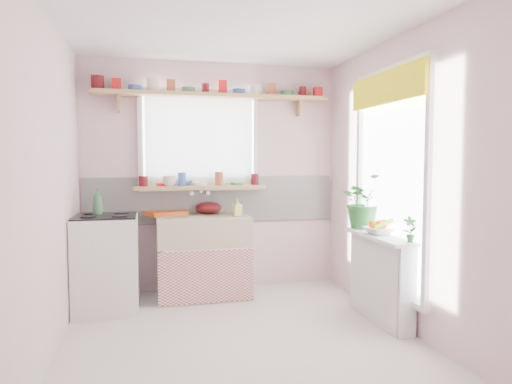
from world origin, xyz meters
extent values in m
plane|color=silver|center=(0.00, 0.00, 0.00)|extent=(3.20, 3.20, 0.00)
plane|color=white|center=(0.00, 0.00, 2.50)|extent=(3.20, 3.20, 0.00)
plane|color=silver|center=(0.00, 1.60, 1.25)|extent=(2.80, 0.00, 2.80)
plane|color=silver|center=(0.00, -1.60, 1.25)|extent=(2.80, 0.00, 2.80)
plane|color=silver|center=(-1.40, 0.00, 1.25)|extent=(0.00, 3.20, 3.20)
plane|color=silver|center=(1.40, 0.00, 1.25)|extent=(0.00, 3.20, 3.20)
cube|color=white|center=(0.00, 1.59, 1.00)|extent=(2.74, 0.03, 0.50)
cube|color=#C57F89|center=(0.00, 1.58, 0.80)|extent=(2.74, 0.02, 0.12)
cube|color=white|center=(-0.15, 1.60, 1.65)|extent=(1.20, 0.01, 1.00)
cube|color=white|center=(-0.15, 1.53, 1.65)|extent=(1.15, 0.02, 0.95)
cube|color=white|center=(1.40, 0.20, 1.25)|extent=(0.01, 1.10, 1.90)
cube|color=yellow|center=(1.31, 0.20, 2.06)|extent=(0.03, 1.20, 0.28)
cube|color=white|center=(-0.15, 1.30, 0.28)|extent=(0.85, 0.55, 0.55)
cube|color=#C6433A|center=(-0.15, 1.02, 0.28)|extent=(0.95, 0.02, 0.53)
cube|color=beige|center=(-0.15, 1.30, 0.70)|extent=(0.95, 0.55, 0.30)
cylinder|color=silver|center=(-0.15, 1.55, 1.10)|extent=(0.03, 0.22, 0.03)
cube|color=white|center=(-1.10, 1.05, 0.45)|extent=(0.58, 0.58, 0.90)
cube|color=black|center=(-1.10, 1.05, 0.91)|extent=(0.56, 0.56, 0.02)
cylinder|color=black|center=(-1.24, 0.91, 0.92)|extent=(0.14, 0.14, 0.01)
cylinder|color=black|center=(-0.96, 0.91, 0.92)|extent=(0.14, 0.14, 0.01)
cylinder|color=black|center=(-1.24, 1.19, 0.92)|extent=(0.14, 0.14, 0.01)
cylinder|color=black|center=(-0.96, 1.19, 0.92)|extent=(0.14, 0.14, 0.01)
cube|color=white|center=(1.30, 0.20, 0.38)|extent=(0.15, 0.90, 0.75)
cube|color=white|center=(1.27, 0.20, 0.76)|extent=(0.22, 0.95, 0.03)
cube|color=tan|center=(-0.15, 1.48, 1.14)|extent=(1.40, 0.22, 0.04)
cube|color=tan|center=(0.00, 1.47, 2.12)|extent=(2.52, 0.24, 0.04)
cylinder|color=#590F14|center=(-1.18, 1.47, 2.20)|extent=(0.11, 0.11, 0.12)
cylinder|color=red|center=(-1.00, 1.47, 2.20)|extent=(0.11, 0.11, 0.12)
cylinder|color=#3359A5|center=(-0.82, 1.47, 2.17)|extent=(0.11, 0.11, 0.06)
cylinder|color=silver|center=(-0.64, 1.47, 2.20)|extent=(0.11, 0.11, 0.12)
cylinder|color=#A55133|center=(-0.45, 1.47, 2.20)|extent=(0.11, 0.11, 0.12)
cylinder|color=#3F7F4C|center=(-0.27, 1.47, 2.17)|extent=(0.11, 0.11, 0.06)
cylinder|color=#590F14|center=(-0.09, 1.47, 2.20)|extent=(0.11, 0.11, 0.12)
cylinder|color=red|center=(0.09, 1.47, 2.20)|extent=(0.11, 0.11, 0.12)
cylinder|color=#3359A5|center=(0.27, 1.47, 2.17)|extent=(0.11, 0.11, 0.06)
cylinder|color=silver|center=(0.45, 1.47, 2.20)|extent=(0.11, 0.11, 0.12)
cylinder|color=#A55133|center=(0.64, 1.47, 2.20)|extent=(0.11, 0.11, 0.12)
cylinder|color=#3F7F4C|center=(0.82, 1.47, 2.17)|extent=(0.11, 0.11, 0.06)
cylinder|color=#590F14|center=(1.00, 1.47, 2.20)|extent=(0.11, 0.11, 0.12)
cylinder|color=red|center=(1.18, 1.47, 2.20)|extent=(0.11, 0.11, 0.12)
cylinder|color=#590F14|center=(-0.77, 1.48, 1.22)|extent=(0.11, 0.11, 0.12)
cylinder|color=red|center=(-0.56, 1.48, 1.22)|extent=(0.11, 0.11, 0.12)
cylinder|color=#3359A5|center=(-0.36, 1.48, 1.19)|extent=(0.11, 0.11, 0.06)
cylinder|color=silver|center=(-0.15, 1.48, 1.22)|extent=(0.11, 0.11, 0.12)
cylinder|color=#A55133|center=(0.06, 1.48, 1.22)|extent=(0.11, 0.11, 0.12)
cylinder|color=#3F7F4C|center=(0.26, 1.48, 1.19)|extent=(0.11, 0.11, 0.06)
cylinder|color=#590F14|center=(0.47, 1.48, 1.22)|extent=(0.11, 0.11, 0.12)
cube|color=#CF4F12|center=(-0.53, 1.50, 0.87)|extent=(0.48, 0.43, 0.04)
ellipsoid|color=#500D11|center=(-0.06, 1.50, 0.91)|extent=(0.34, 0.34, 0.13)
imported|color=#2B6D2E|center=(1.33, 0.60, 1.04)|extent=(0.53, 0.48, 0.53)
imported|color=silver|center=(1.29, 0.22, 0.81)|extent=(0.29, 0.29, 0.06)
imported|color=#276127|center=(1.33, -0.20, 0.88)|extent=(0.12, 0.10, 0.21)
imported|color=#C8DC61|center=(0.20, 1.25, 0.94)|extent=(0.10, 0.10, 0.18)
imported|color=beige|center=(-0.49, 1.42, 1.21)|extent=(0.15, 0.15, 0.11)
imported|color=#355EAD|center=(-0.32, 1.54, 1.19)|extent=(0.23, 0.23, 0.05)
imported|color=#B76438|center=(1.04, 1.53, 2.21)|extent=(0.13, 0.13, 0.14)
imported|color=#3B7746|center=(-1.18, 1.12, 1.04)|extent=(0.12, 0.12, 0.26)
sphere|color=orange|center=(1.29, 0.22, 0.86)|extent=(0.08, 0.08, 0.08)
sphere|color=orange|center=(1.35, 0.25, 0.86)|extent=(0.08, 0.08, 0.08)
sphere|color=orange|center=(1.24, 0.24, 0.86)|extent=(0.08, 0.08, 0.08)
cylinder|color=yellow|center=(1.31, 0.17, 0.87)|extent=(0.18, 0.04, 0.10)
camera|label=1|loc=(-0.71, -3.43, 1.43)|focal=32.00mm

